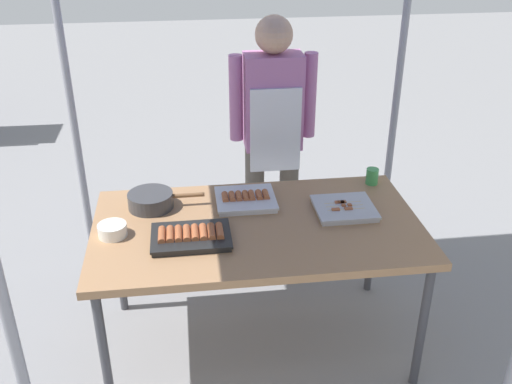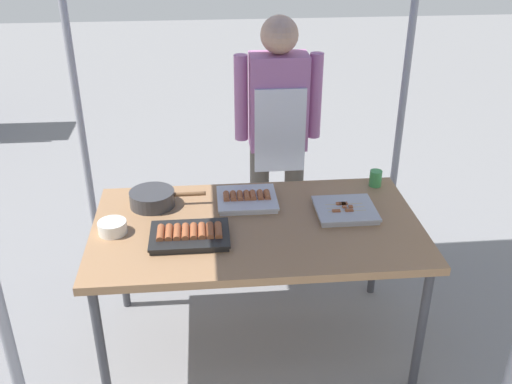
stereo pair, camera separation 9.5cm
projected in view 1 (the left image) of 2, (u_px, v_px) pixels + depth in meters
name	position (u px, v px, depth m)	size (l,w,h in m)	color
ground_plane	(257.00, 342.00, 3.19)	(18.00, 18.00, 0.00)	slate
stall_table	(257.00, 233.00, 2.86)	(1.60, 0.90, 0.75)	#9E724C
tray_grilled_sausages	(191.00, 236.00, 2.70)	(0.37, 0.26, 0.05)	black
tray_meat_skewers	(344.00, 208.00, 2.94)	(0.30, 0.28, 0.04)	#ADADB2
tray_pork_links	(246.00, 199.00, 3.03)	(0.31, 0.29, 0.05)	silver
cooking_wok	(151.00, 200.00, 2.97)	(0.39, 0.23, 0.08)	#38383A
condiment_bowl	(112.00, 230.00, 2.73)	(0.14, 0.14, 0.06)	silver
drink_cup_near_edge	(372.00, 176.00, 3.21)	(0.07, 0.07, 0.09)	#3F994C
vendor_woman	(273.00, 125.00, 3.51)	(0.52, 0.23, 1.59)	#595147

